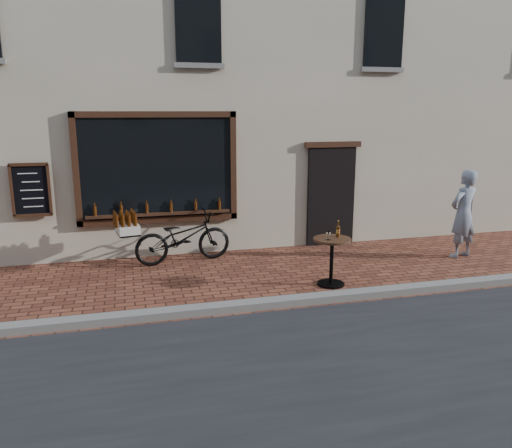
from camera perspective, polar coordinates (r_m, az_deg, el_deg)
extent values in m
plane|color=#52271A|center=(7.83, 5.36, -9.60)|extent=(90.00, 90.00, 0.00)
cube|color=slate|center=(7.98, 4.88, -8.68)|extent=(90.00, 0.25, 0.12)
cube|color=beige|center=(13.68, -4.18, 21.28)|extent=(28.00, 6.00, 10.00)
cube|color=black|center=(10.32, -11.20, 6.29)|extent=(3.00, 0.06, 2.00)
cube|color=black|center=(10.24, -11.46, 12.18)|extent=(3.24, 0.10, 0.12)
cube|color=black|center=(10.47, -10.94, 0.51)|extent=(3.24, 0.10, 0.12)
cube|color=black|center=(10.32, -19.90, 5.78)|extent=(0.12, 0.10, 2.24)
cube|color=black|center=(10.51, -2.63, 6.64)|extent=(0.12, 0.10, 2.24)
cube|color=black|center=(10.39, -10.95, 1.15)|extent=(2.90, 0.16, 0.05)
cube|color=black|center=(11.32, 8.55, 3.12)|extent=(1.10, 0.10, 2.20)
cube|color=black|center=(11.16, 8.81, 8.98)|extent=(1.30, 0.10, 0.12)
cube|color=black|center=(10.48, -24.33, 3.57)|extent=(0.62, 0.04, 0.92)
cylinder|color=#3D1C07|center=(10.37, -17.89, 1.41)|extent=(0.06, 0.06, 0.19)
cylinder|color=#3D1C07|center=(10.35, -15.13, 1.57)|extent=(0.06, 0.06, 0.19)
cylinder|color=#3D1C07|center=(10.36, -12.36, 1.73)|extent=(0.06, 0.06, 0.19)
cylinder|color=#3D1C07|center=(10.39, -9.61, 1.88)|extent=(0.06, 0.06, 0.19)
cylinder|color=#3D1C07|center=(10.44, -6.88, 2.02)|extent=(0.06, 0.06, 0.19)
cylinder|color=#3D1C07|center=(10.52, -4.18, 2.16)|extent=(0.06, 0.06, 0.19)
cube|color=black|center=(10.49, -6.62, 21.63)|extent=(0.90, 0.06, 1.40)
cube|color=black|center=(11.76, 14.42, 20.36)|extent=(0.90, 0.06, 1.40)
imported|color=black|center=(10.07, -8.33, -1.52)|extent=(2.02, 0.98, 1.02)
cube|color=black|center=(9.80, -14.42, -1.04)|extent=(0.47, 0.60, 0.03)
cube|color=beige|center=(9.78, -14.45, -0.49)|extent=(0.47, 0.62, 0.16)
cylinder|color=#3D1C07|center=(9.56, -13.64, 0.40)|extent=(0.06, 0.06, 0.21)
cylinder|color=#3D1C07|center=(9.54, -14.30, 0.34)|extent=(0.06, 0.06, 0.21)
cylinder|color=#3D1C07|center=(9.52, -14.97, 0.28)|extent=(0.06, 0.06, 0.21)
cylinder|color=#3D1C07|center=(9.51, -15.64, 0.22)|extent=(0.06, 0.06, 0.21)
cylinder|color=#3D1C07|center=(9.69, -13.78, 0.56)|extent=(0.06, 0.06, 0.21)
cylinder|color=#3D1C07|center=(9.67, -14.44, 0.50)|extent=(0.06, 0.06, 0.21)
cylinder|color=#3D1C07|center=(9.66, -15.10, 0.44)|extent=(0.06, 0.06, 0.21)
cylinder|color=#3D1C07|center=(9.64, -15.76, 0.38)|extent=(0.06, 0.06, 0.21)
cylinder|color=#3D1C07|center=(9.82, -13.93, 0.71)|extent=(0.06, 0.06, 0.21)
cylinder|color=#3D1C07|center=(9.80, -14.58, 0.65)|extent=(0.06, 0.06, 0.21)
cylinder|color=#3D1C07|center=(9.79, -15.23, 0.59)|extent=(0.06, 0.06, 0.21)
cylinder|color=#3D1C07|center=(9.77, -15.88, 0.54)|extent=(0.06, 0.06, 0.21)
cylinder|color=#3D1C07|center=(9.95, -14.07, 0.86)|extent=(0.06, 0.06, 0.21)
cylinder|color=black|center=(8.90, 8.53, -6.77)|extent=(0.48, 0.48, 0.03)
cylinder|color=black|center=(8.78, 8.62, -4.32)|extent=(0.07, 0.07, 0.76)
cylinder|color=#321D10|center=(8.67, 8.71, -1.77)|extent=(0.65, 0.65, 0.04)
cylinder|color=gold|center=(8.75, 9.35, -0.82)|extent=(0.07, 0.07, 0.07)
cylinder|color=white|center=(8.54, 8.26, -1.34)|extent=(0.09, 0.09, 0.14)
imported|color=gray|center=(11.08, 22.62, 1.07)|extent=(0.76, 0.60, 1.82)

